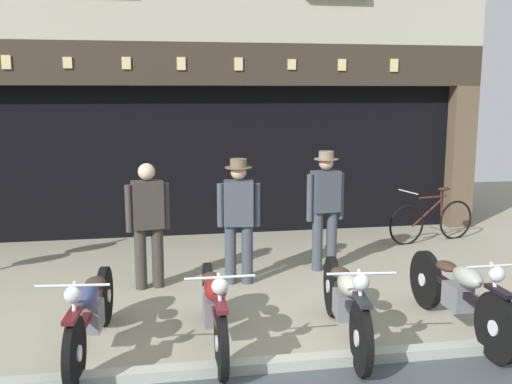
% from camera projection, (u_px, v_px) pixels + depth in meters
% --- Properties ---
extents(shop_facade, '(10.02, 4.42, 6.43)m').
position_uv_depth(shop_facade, '(202.00, 130.00, 11.74)').
color(shop_facade, black).
rests_on(shop_facade, ground).
extents(motorcycle_left, '(0.62, 2.05, 0.91)m').
position_uv_depth(motorcycle_left, '(90.00, 312.00, 5.59)').
color(motorcycle_left, black).
rests_on(motorcycle_left, ground).
extents(motorcycle_center_left, '(0.62, 1.98, 0.92)m').
position_uv_depth(motorcycle_center_left, '(214.00, 306.00, 5.72)').
color(motorcycle_center_left, black).
rests_on(motorcycle_center_left, ground).
extents(motorcycle_center, '(0.62, 2.08, 0.93)m').
position_uv_depth(motorcycle_center, '(345.00, 301.00, 5.85)').
color(motorcycle_center, black).
rests_on(motorcycle_center, ground).
extents(motorcycle_center_right, '(0.62, 2.11, 0.93)m').
position_uv_depth(motorcycle_center_right, '(459.00, 293.00, 6.08)').
color(motorcycle_center_right, black).
rests_on(motorcycle_center_right, ground).
extents(salesman_left, '(0.55, 0.28, 1.62)m').
position_uv_depth(salesman_left, '(148.00, 220.00, 7.40)').
color(salesman_left, '#38332D').
rests_on(salesman_left, ground).
extents(shopkeeper_center, '(0.55, 0.35, 1.66)m').
position_uv_depth(shopkeeper_center, '(239.00, 215.00, 7.57)').
color(shopkeeper_center, '#3D424C').
rests_on(shopkeeper_center, ground).
extents(salesman_right, '(0.56, 0.34, 1.69)m').
position_uv_depth(salesman_right, '(325.00, 205.00, 8.17)').
color(salesman_right, '#3D424C').
rests_on(salesman_right, ground).
extents(advert_board_near, '(0.83, 0.03, 1.02)m').
position_uv_depth(advert_board_near, '(348.00, 131.00, 10.61)').
color(advert_board_near, silver).
extents(advert_board_far, '(0.73, 0.03, 0.98)m').
position_uv_depth(advert_board_far, '(409.00, 126.00, 10.80)').
color(advert_board_far, silver).
extents(leaning_bicycle, '(1.67, 0.56, 0.93)m').
position_uv_depth(leaning_bicycle, '(432.00, 220.00, 9.82)').
color(leaning_bicycle, black).
rests_on(leaning_bicycle, ground).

